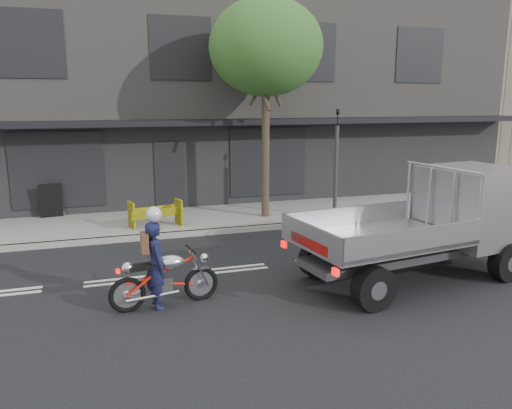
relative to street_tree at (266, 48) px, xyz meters
The scene contains 11 objects.
ground 7.09m from the street_tree, 117.65° to the right, with size 80.00×80.00×0.00m, color black.
sidewalk 5.67m from the street_tree, 167.20° to the left, with size 32.00×3.20×0.15m, color gray.
kerb 5.75m from the street_tree, 153.43° to the right, with size 32.00×0.20×0.15m, color gray.
building_main 7.54m from the street_tree, 107.22° to the left, with size 26.00×10.00×8.00m, color slate.
street_tree is the anchor object (origin of this frame).
traffic_light_pole 4.23m from the street_tree, 23.03° to the right, with size 0.12×0.12×3.50m.
motorcycle 8.42m from the street_tree, 124.08° to the right, with size 2.07×0.60×1.06m.
rider 8.35m from the street_tree, 125.09° to the right, with size 0.59×0.39×1.63m, color #141639.
flatbed_ute 7.41m from the street_tree, 66.57° to the right, with size 5.45×2.79×2.41m.
construction_barrier 5.88m from the street_tree, behind, with size 1.45×0.58×0.81m, color #FFF30D, non-canonical shape.
sandwich_board 8.11m from the street_tree, 164.40° to the left, with size 0.69×0.46×1.09m, color black, non-canonical shape.
Camera 1 is at (-2.73, -10.42, 3.78)m, focal length 35.00 mm.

